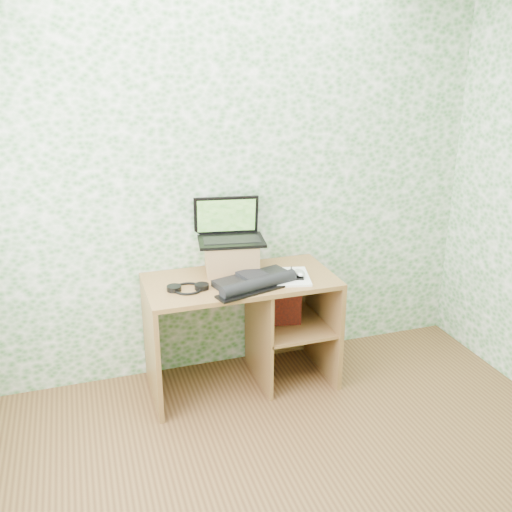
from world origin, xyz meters
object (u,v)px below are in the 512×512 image
object	(u,v)px
desk	(251,314)
riser	(231,257)
laptop	(229,231)
keyboard	(255,281)
notepad	(292,277)

from	to	relation	value
desk	riser	size ratio (longest dim) A/B	3.62
laptop	keyboard	size ratio (longest dim) A/B	0.81
riser	keyboard	size ratio (longest dim) A/B	0.58
desk	riser	distance (m)	0.40
laptop	keyboard	bearing A→B (deg)	-67.99
keyboard	notepad	xyz separation A→B (m)	(0.26, 0.05, -0.02)
laptop	notepad	world-z (taller)	laptop
desk	notepad	bearing A→B (deg)	-25.41
riser	laptop	bearing A→B (deg)	90.00
laptop	riser	bearing A→B (deg)	-80.77
desk	notepad	xyz separation A→B (m)	(0.24, -0.11, 0.28)
riser	notepad	distance (m)	0.41
desk	riser	xyz separation A→B (m)	(-0.10, 0.12, 0.37)
laptop	notepad	xyz separation A→B (m)	(0.33, -0.27, -0.26)
desk	keyboard	bearing A→B (deg)	-97.72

